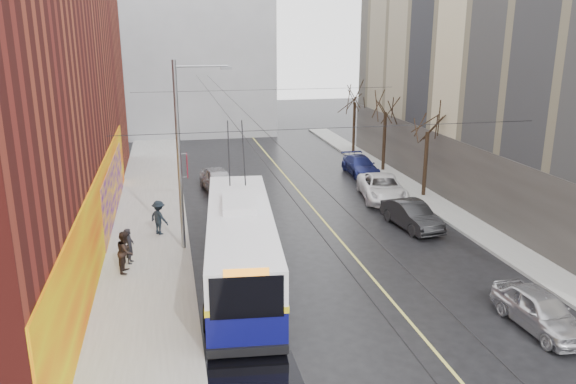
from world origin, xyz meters
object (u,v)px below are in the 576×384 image
Objects in this scene: tree_near at (428,120)px; tree_far at (355,93)px; parked_car_b at (412,215)px; pedestrian_a at (129,246)px; streetlight_pole at (182,152)px; pedestrian_b at (125,252)px; parked_car_a at (540,310)px; parked_car_c at (382,188)px; pedestrian_c at (159,218)px; trolleybus at (241,244)px; parked_car_d at (360,166)px; tree_mid at (386,102)px; following_car at (218,180)px.

tree_near is 0.97× the size of tree_far.
pedestrian_a is at bearing -179.12° from parked_car_b.
streetlight_pole is 4.89× the size of pedestrian_b.
tree_near is 20.07m from pedestrian_b.
pedestrian_b is (-14.62, -3.08, 0.36)m from parked_car_b.
tree_near is at bearing 75.87° from parked_car_a.
parked_car_b is 0.79× the size of parked_car_c.
tree_near is at bearing -120.00° from pedestrian_c.
pedestrian_c is (-3.40, 6.15, -0.60)m from trolleybus.
streetlight_pole reaches higher than parked_car_d.
parked_car_d is at bearing 93.06° from parked_car_c.
parked_car_d is at bearing -38.90° from pedestrian_b.
tree_far reaches higher than pedestrian_c.
pedestrian_c is (-16.43, -10.85, -4.21)m from tree_mid.
parked_car_a is at bearing -176.13° from pedestrian_c.
tree_near reaches higher than parked_car_d.
parked_car_a is (9.83, -6.17, -0.94)m from trolleybus.
pedestrian_c is at bearing -123.36° from following_car.
following_car reaches higher than parked_car_a.
tree_near is 13.99m from following_car.
streetlight_pole is 0.71× the size of trolleybus.
streetlight_pole reaches higher than parked_car_b.
tree_far is at bearing -85.81° from pedestrian_c.
following_car is 13.48m from pedestrian_b.
following_car is (-9.93, 4.00, 0.02)m from parked_car_c.
pedestrian_a is (-14.94, -7.51, 0.21)m from parked_car_c.
parked_car_b is at bearing -74.60° from pedestrian_a.
tree_mid is at bearing -90.00° from tree_far.
pedestrian_b is (-2.68, -2.36, -3.78)m from streetlight_pole.
streetlight_pole is 1.65× the size of parked_car_c.
parked_car_a is at bearing -97.41° from parked_car_b.
trolleybus reaches higher than pedestrian_a.
following_car is (-12.70, 4.10, -4.20)m from tree_near.
tree_mid is 1.44× the size of parked_car_d.
parked_car_c reaches higher than parked_car_d.
pedestrian_c is (-14.43, -10.31, 0.37)m from parked_car_d.
trolleybus is 5.09m from pedestrian_b.
following_car reaches higher than parked_car_d.
pedestrian_a reaches higher than following_car.
parked_car_d is at bearing 107.19° from tree_near.
pedestrian_b is (-15.82, -14.83, 0.40)m from parked_car_d.
pedestrian_c reaches higher than parked_car_c.
pedestrian_a reaches higher than parked_car_d.
pedestrian_b reaches higher than parked_car_c.
pedestrian_b is at bearing -120.53° from following_car.
parked_car_d is (1.20, 11.75, -0.04)m from parked_car_b.
tree_mid is 13.78m from following_car.
tree_mid is at bearing -43.77° from pedestrian_a.
parked_car_a is at bearing -110.15° from pedestrian_b.
pedestrian_b is (-17.82, -15.36, -4.18)m from tree_mid.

